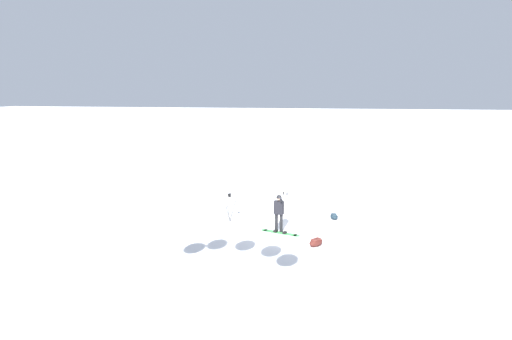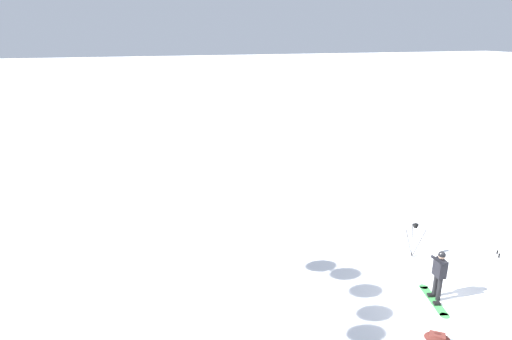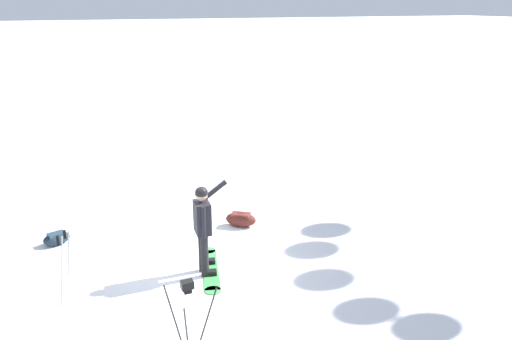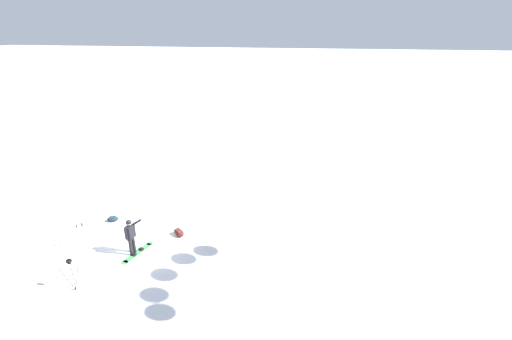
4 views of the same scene
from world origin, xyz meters
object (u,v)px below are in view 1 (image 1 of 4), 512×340
snowboarder (279,209)px  camera_tripod (230,202)px  snowboard (280,233)px  gear_bag_large (334,216)px  gear_bag_small (316,242)px  ski_poles (285,200)px

snowboarder → camera_tripod: size_ratio=1.25×
snowboarder → snowboard: size_ratio=0.96×
snowboarder → gear_bag_large: bearing=-134.1°
gear_bag_large → gear_bag_small: bearing=81.0°
snowboard → camera_tripod: (2.60, -1.12, 0.95)m
camera_tripod → gear_bag_small: (-4.23, 2.37, -0.81)m
camera_tripod → gear_bag_large: bearing=-163.6°
snowboard → gear_bag_small: 2.06m
snowboard → ski_poles: bearing=-86.7°
snowboard → gear_bag_large: gear_bag_large is taller
camera_tripod → ski_poles: camera_tripod is taller
camera_tripod → ski_poles: 2.82m
camera_tripod → gear_bag_small: camera_tripod is taller
snowboarder → snowboard: bearing=122.2°
snowboarder → ski_poles: size_ratio=1.38×
snowboard → ski_poles: size_ratio=1.43×
snowboarder → camera_tripod: 2.69m
snowboarder → gear_bag_large: size_ratio=2.72×
snowboarder → gear_bag_large: snowboarder is taller
snowboard → gear_bag_small: (-1.64, 1.24, 0.14)m
camera_tripod → ski_poles: (-2.45, -1.37, -0.16)m
gear_bag_small → snowboard: bearing=-37.1°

